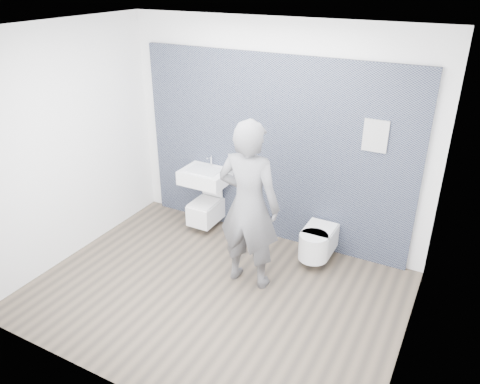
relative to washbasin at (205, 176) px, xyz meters
The scene contains 8 objects.
ground 1.67m from the washbasin, 54.76° to the right, with size 4.00×4.00×0.00m, color brown.
room_shell 1.76m from the washbasin, 54.76° to the right, with size 4.00×4.00×4.00m.
tile_wall 1.19m from the washbasin, 17.00° to the left, with size 3.60×0.06×2.40m, color black.
washbasin is the anchor object (origin of this frame).
toilet_square 0.50m from the washbasin, 90.00° to the right, with size 0.34×0.49×0.66m.
toilet_rounded 1.71m from the washbasin, ahead, with size 0.36×0.61×0.33m.
info_placard 2.25m from the washbasin, ahead, with size 0.27×0.03×0.36m, color white.
visitor 1.36m from the washbasin, 37.21° to the right, with size 0.71×0.47×1.94m, color slate.
Camera 1 is at (2.24, -3.59, 3.29)m, focal length 35.00 mm.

